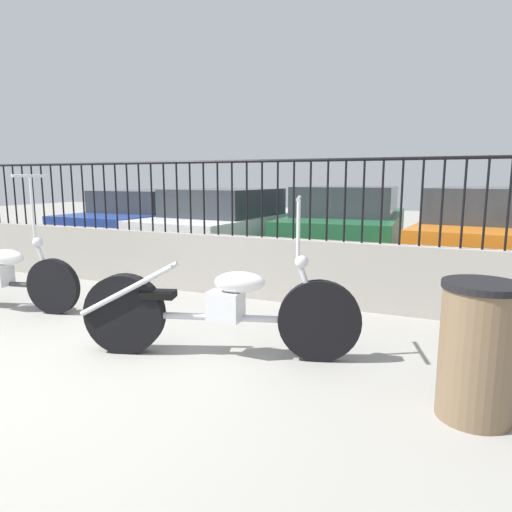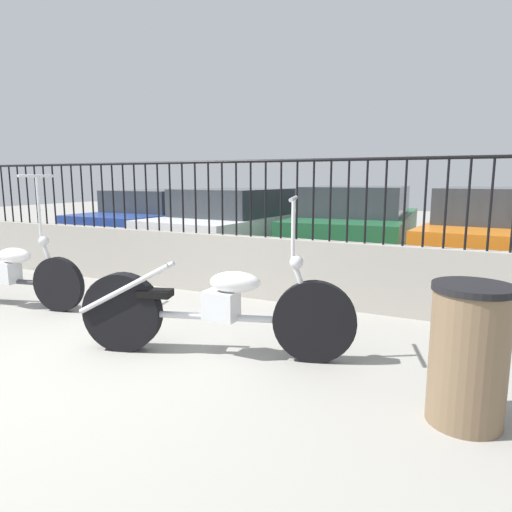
% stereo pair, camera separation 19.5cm
% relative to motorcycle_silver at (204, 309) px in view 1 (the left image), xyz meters
% --- Properties ---
extents(ground_plane, '(40.00, 40.00, 0.00)m').
position_rel_motorcycle_silver_xyz_m(ground_plane, '(-0.89, -0.95, -0.40)').
color(ground_plane, gray).
extents(low_wall, '(9.42, 0.18, 0.76)m').
position_rel_motorcycle_silver_xyz_m(low_wall, '(-0.89, 1.90, -0.02)').
color(low_wall, '#9E998E').
rests_on(low_wall, ground_plane).
extents(fence_railing, '(9.42, 0.04, 0.93)m').
position_rel_motorcycle_silver_xyz_m(fence_railing, '(-0.89, 1.90, 0.97)').
color(fence_railing, black).
rests_on(fence_railing, low_wall).
extents(motorcycle_silver, '(2.26, 0.87, 1.33)m').
position_rel_motorcycle_silver_xyz_m(motorcycle_silver, '(0.00, 0.00, 0.00)').
color(motorcycle_silver, black).
rests_on(motorcycle_silver, ground_plane).
extents(trash_bin, '(0.47, 0.47, 0.86)m').
position_rel_motorcycle_silver_xyz_m(trash_bin, '(2.03, -0.20, 0.03)').
color(trash_bin, brown).
rests_on(trash_bin, ground_plane).
extents(car_blue, '(1.77, 4.53, 1.23)m').
position_rel_motorcycle_silver_xyz_m(car_blue, '(-4.01, 4.93, 0.24)').
color(car_blue, black).
rests_on(car_blue, ground_plane).
extents(car_white, '(2.08, 4.05, 1.28)m').
position_rel_motorcycle_silver_xyz_m(car_white, '(-2.02, 4.37, 0.25)').
color(car_white, black).
rests_on(car_white, ground_plane).
extents(car_green, '(2.03, 4.18, 1.33)m').
position_rel_motorcycle_silver_xyz_m(car_green, '(0.08, 4.95, 0.27)').
color(car_green, black).
rests_on(car_green, ground_plane).
extents(car_orange, '(2.12, 4.46, 1.34)m').
position_rel_motorcycle_silver_xyz_m(car_orange, '(2.30, 4.62, 0.28)').
color(car_orange, black).
rests_on(car_orange, ground_plane).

